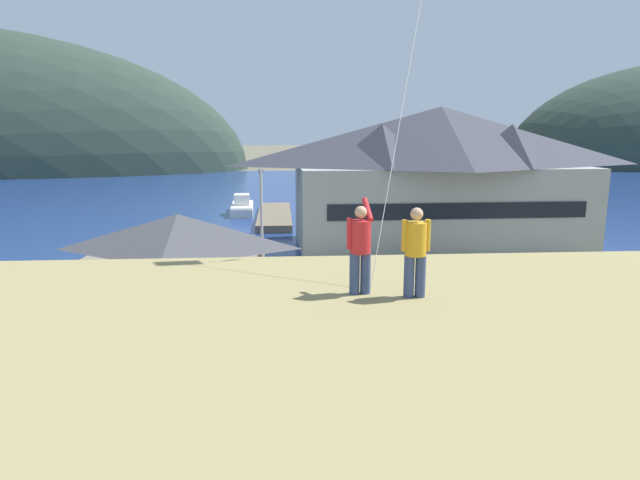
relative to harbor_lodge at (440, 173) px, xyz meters
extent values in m
plane|color=#66604C|center=(-8.47, -21.68, -5.58)|extent=(600.00, 600.00, 0.00)
cube|color=gray|center=(-8.47, -16.68, -5.53)|extent=(40.00, 20.00, 0.10)
cube|color=navy|center=(-8.47, 38.32, -5.57)|extent=(360.00, 84.00, 0.03)
cube|color=#999E99|center=(0.00, 0.12, -2.51)|extent=(21.40, 10.09, 6.15)
cube|color=black|center=(0.11, -4.71, -2.20)|extent=(18.00, 0.51, 1.10)
pyramid|color=#3D3D47|center=(0.00, 0.12, 2.72)|extent=(22.69, 11.08, 4.31)
pyramid|color=#3D3D47|center=(-4.73, -1.67, 2.10)|extent=(5.40, 5.40, 3.02)
pyramid|color=#3D3D47|center=(4.80, -1.44, 2.10)|extent=(5.40, 5.40, 3.02)
cube|color=#756B5B|center=(-16.48, -16.72, -3.80)|extent=(7.46, 4.90, 3.57)
pyramid|color=#47474C|center=(-16.48, -16.72, -1.22)|extent=(8.06, 5.38, 1.57)
cube|color=black|center=(-16.61, -18.99, -4.33)|extent=(1.10, 0.12, 2.50)
cube|color=#70604C|center=(-12.55, 13.70, -5.23)|extent=(3.20, 15.58, 0.70)
cube|color=silver|center=(-16.00, 17.71, -5.13)|extent=(2.46, 7.02, 0.90)
cube|color=white|center=(-16.00, 17.71, -4.60)|extent=(2.39, 6.81, 0.16)
cube|color=silver|center=(-15.98, 17.19, -3.97)|extent=(1.63, 2.14, 1.10)
cylinder|color=black|center=(-21.01, -21.16, -5.16)|extent=(0.66, 0.28, 0.64)
cylinder|color=black|center=(-21.18, -22.99, -5.16)|extent=(0.66, 0.28, 0.64)
cylinder|color=black|center=(1.90, -19.96, -5.16)|extent=(0.66, 0.28, 0.64)
cube|color=#9EA3A8|center=(5.02, -16.07, -4.76)|extent=(4.28, 2.01, 0.80)
cube|color=gray|center=(5.17, -16.06, -4.01)|extent=(2.18, 1.70, 0.70)
cube|color=black|center=(5.17, -16.06, -4.05)|extent=(2.22, 1.74, 0.32)
cylinder|color=black|center=(3.61, -15.22, -5.16)|extent=(0.65, 0.25, 0.64)
cylinder|color=black|center=(3.70, -17.05, -5.16)|extent=(0.65, 0.25, 0.64)
cylinder|color=black|center=(6.34, -15.08, -5.16)|extent=(0.65, 0.25, 0.64)
cube|color=#236633|center=(-0.10, -14.24, -4.76)|extent=(4.25, 1.92, 0.80)
cube|color=#1E562B|center=(-0.25, -14.24, -4.01)|extent=(2.15, 1.66, 0.70)
cube|color=black|center=(-0.25, -14.24, -4.05)|extent=(2.19, 1.69, 0.32)
cylinder|color=black|center=(1.29, -15.12, -5.16)|extent=(0.65, 0.24, 0.64)
cylinder|color=black|center=(1.24, -13.28, -5.16)|extent=(0.65, 0.24, 0.64)
cylinder|color=black|center=(-1.44, -15.20, -5.16)|extent=(0.65, 0.24, 0.64)
cylinder|color=black|center=(-1.49, -13.36, -5.16)|extent=(0.65, 0.24, 0.64)
cube|color=slate|center=(-22.35, -15.32, -4.76)|extent=(4.21, 1.82, 0.80)
cube|color=#5B5B5F|center=(-22.20, -15.32, -4.01)|extent=(2.11, 1.61, 0.70)
cube|color=black|center=(-22.20, -15.32, -4.05)|extent=(2.15, 1.64, 0.32)
cylinder|color=black|center=(-23.71, -14.40, -5.16)|extent=(0.64, 0.22, 0.64)
cylinder|color=black|center=(-23.72, -16.23, -5.16)|extent=(0.64, 0.22, 0.64)
cylinder|color=black|center=(-20.98, -14.41, -5.16)|extent=(0.64, 0.22, 0.64)
cylinder|color=black|center=(-20.99, -16.25, -5.16)|extent=(0.64, 0.22, 0.64)
cylinder|color=#ADADB2|center=(-12.99, -11.18, -2.18)|extent=(0.16, 0.16, 6.60)
cube|color=#4C4C51|center=(-12.99, -10.83, 1.02)|extent=(0.24, 0.70, 0.20)
cylinder|color=#384770|center=(-10.52, -30.95, 0.46)|extent=(0.20, 0.20, 0.82)
cylinder|color=#384770|center=(-10.30, -30.92, 0.46)|extent=(0.20, 0.20, 0.82)
cylinder|color=red|center=(-10.41, -30.93, 1.19)|extent=(0.40, 0.40, 0.64)
sphere|color=tan|center=(-10.41, -30.93, 1.67)|extent=(0.24, 0.24, 0.24)
cylinder|color=red|center=(-10.25, -30.74, 1.69)|extent=(0.17, 0.56, 0.43)
cylinder|color=red|center=(-10.63, -30.96, 1.26)|extent=(0.11, 0.11, 0.60)
cylinder|color=#384770|center=(-9.50, -31.23, 0.46)|extent=(0.20, 0.20, 0.82)
cylinder|color=#384770|center=(-9.28, -31.23, 0.46)|extent=(0.20, 0.20, 0.82)
cylinder|color=gold|center=(-9.39, -31.23, 1.19)|extent=(0.40, 0.40, 0.64)
sphere|color=tan|center=(-9.39, -31.23, 1.67)|extent=(0.24, 0.24, 0.24)
cylinder|color=gold|center=(-9.61, -31.23, 1.26)|extent=(0.11, 0.11, 0.60)
cylinder|color=gold|center=(-9.17, -31.23, 1.26)|extent=(0.11, 0.11, 0.60)
cylinder|color=silver|center=(-9.02, -28.67, 4.73)|extent=(2.31, 4.04, 9.37)
camera|label=1|loc=(-11.94, -41.48, 3.23)|focal=31.47mm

